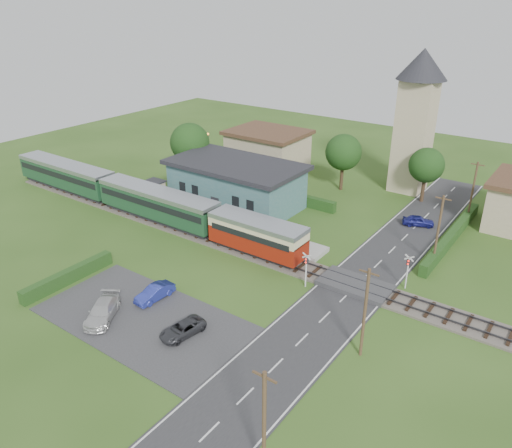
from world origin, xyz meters
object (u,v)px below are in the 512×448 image
Objects in this scene: house_west at (268,149)px; car_on_road at (418,221)px; car_park_dark at (183,329)px; crossing_signal_far at (408,267)px; car_park_silver at (103,311)px; station_building at (236,183)px; pedestrian_near at (264,229)px; crossing_signal_near at (306,265)px; car_park_blue at (155,293)px; train at (138,197)px; equipment_hut at (154,191)px; church_tower at (417,111)px; pedestrian_far at (175,199)px.

house_west is 3.21× the size of car_on_road.
crossing_signal_far is at bearing 64.38° from car_park_dark.
car_park_dark is at bearing -14.25° from car_park_silver.
car_park_silver is (-17.69, -18.18, -1.40)m from crossing_signal_far.
station_building is 10.56m from pedestrian_near.
station_building is 25.99m from car_park_dark.
pedestrian_near is (-4.05, 16.46, 0.76)m from car_park_dark.
station_building is at bearing 145.19° from crossing_signal_near.
crossing_signal_far reaches higher than car_park_blue.
station_building is 4.88× the size of crossing_signal_far.
car_park_silver is at bearing 70.65° from pedestrian_near.
car_on_road is (-3.52, 13.31, -1.52)m from crossing_signal_far.
crossing_signal_far is at bearing 43.49° from car_park_blue.
station_building is 4.40× the size of car_park_dark.
car_park_silver is at bearing -128.09° from crossing_signal_near.
train is at bearing -175.56° from crossing_signal_far.
equipment_hut is 0.70× the size of car_park_dark.
house_west reaches higher than car_on_road.
station_building is at bearing -131.41° from church_tower.
car_park_blue is 2.02× the size of pedestrian_near.
car_park_blue is 1.90× the size of pedestrian_far.
station_building reaches higher than equipment_hut.
equipment_hut reaches higher than pedestrian_near.
church_tower is 9.86× the size of pedestrian_near.
church_tower is at bearing 110.02° from crossing_signal_far.
crossing_signal_near is 12.07m from car_park_dark.
car_park_blue is 0.79× the size of car_park_silver.
train is at bearing -128.87° from station_building.
crossing_signal_far is 0.91× the size of car_park_blue.
car_park_blue is (14.50, -11.50, -1.50)m from train.
car_park_blue is (-9.15, -9.09, -1.47)m from crossing_signal_near.
train is 24.20× the size of pedestrian_near.
equipment_hut is 20.05m from house_west.
train is 11.96× the size of car_park_blue.
car_park_blue is 0.99× the size of car_park_dark.
car_park_blue is at bearing -70.52° from station_building.
station_building reaches higher than crossing_signal_far.
pedestrian_far is (-4.79, -5.63, -1.29)m from station_building.
crossing_signal_far is 1.72× the size of pedestrian_far.
car_park_blue is at bearing -38.42° from train.
equipment_hut is 0.76× the size of car_on_road.
church_tower reaches higher than train.
house_west is at bearing 18.83° from pedestrian_far.
train is 22.74× the size of pedestrian_far.
house_west is (-20.00, -3.00, -7.43)m from church_tower.
house_west reaches higher than station_building.
crossing_signal_near is (1.40, -28.41, -8.08)m from church_tower.
car_on_road is 30.08m from car_park_blue.
church_tower reaches higher than pedestrian_near.
car_park_dark is (5.22, -2.21, -0.09)m from car_park_blue.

